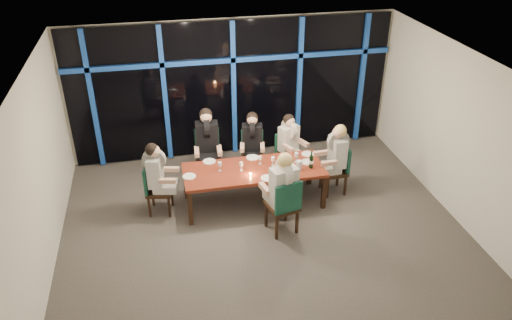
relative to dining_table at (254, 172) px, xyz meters
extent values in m
plane|color=#544F4A|center=(0.00, -0.80, -0.68)|extent=(7.00, 7.00, 0.00)
cube|color=silver|center=(0.00, 2.20, 0.82)|extent=(7.00, 0.04, 3.00)
cube|color=silver|center=(0.00, -3.80, 0.82)|extent=(7.00, 0.04, 3.00)
cube|color=silver|center=(-3.50, -0.80, 0.82)|extent=(0.04, 6.00, 3.00)
cube|color=silver|center=(3.50, -0.80, 0.82)|extent=(0.04, 6.00, 3.00)
cube|color=white|center=(0.00, -0.80, 2.32)|extent=(7.00, 6.00, 0.04)
cube|color=black|center=(0.00, 2.14, 0.82)|extent=(6.86, 0.04, 2.94)
cube|color=#1646AC|center=(-2.90, 2.09, 0.82)|extent=(0.10, 0.10, 2.94)
cube|color=#1646AC|center=(-1.45, 2.09, 0.82)|extent=(0.10, 0.10, 2.94)
cube|color=#1646AC|center=(0.00, 2.09, 0.82)|extent=(0.10, 0.10, 2.94)
cube|color=#1646AC|center=(1.45, 2.09, 0.82)|extent=(0.10, 0.10, 2.94)
cube|color=#1646AC|center=(2.90, 2.09, 0.82)|extent=(0.10, 0.10, 2.94)
cube|color=#1646AC|center=(0.00, 2.09, 1.48)|extent=(6.86, 0.10, 0.10)
cube|color=#FF2D14|center=(1.10, 2.45, 1.47)|extent=(0.60, 0.05, 0.35)
cube|color=maroon|center=(0.00, 0.00, 0.04)|extent=(2.60, 1.00, 0.06)
cube|color=black|center=(-1.24, -0.44, -0.34)|extent=(0.08, 0.08, 0.69)
cube|color=black|center=(1.24, -0.44, -0.34)|extent=(0.08, 0.08, 0.69)
cube|color=black|center=(-1.24, 0.44, -0.34)|extent=(0.08, 0.08, 0.69)
cube|color=black|center=(1.24, 0.44, -0.34)|extent=(0.08, 0.08, 0.69)
cube|color=black|center=(-0.73, 1.00, -0.18)|extent=(0.53, 0.53, 0.07)
cube|color=#19523E|center=(-0.72, 1.22, 0.11)|extent=(0.50, 0.09, 0.55)
cube|color=black|center=(-0.94, 0.81, -0.45)|extent=(0.05, 0.05, 0.46)
cube|color=black|center=(-0.55, 0.78, -0.45)|extent=(0.05, 0.05, 0.46)
cube|color=black|center=(-0.92, 1.21, -0.45)|extent=(0.05, 0.05, 0.46)
cube|color=black|center=(-0.52, 1.18, -0.45)|extent=(0.05, 0.05, 0.46)
cube|color=black|center=(0.17, 0.96, -0.23)|extent=(0.53, 0.53, 0.06)
cube|color=#19523E|center=(0.21, 1.16, 0.04)|extent=(0.45, 0.14, 0.50)
cube|color=black|center=(-0.04, 0.82, -0.47)|extent=(0.05, 0.05, 0.42)
cube|color=black|center=(0.31, 0.75, -0.47)|extent=(0.05, 0.05, 0.42)
cube|color=black|center=(0.03, 1.18, -0.47)|extent=(0.05, 0.05, 0.42)
cube|color=black|center=(0.38, 1.11, -0.47)|extent=(0.05, 0.05, 0.42)
cube|color=black|center=(0.92, 0.84, -0.25)|extent=(0.57, 0.57, 0.06)
cube|color=#19523E|center=(0.84, 1.02, 0.01)|extent=(0.42, 0.22, 0.48)
cube|color=black|center=(0.83, 0.62, -0.48)|extent=(0.05, 0.05, 0.40)
cube|color=black|center=(1.15, 0.75, -0.48)|extent=(0.05, 0.05, 0.40)
cube|color=black|center=(0.69, 0.93, -0.48)|extent=(0.05, 0.05, 0.40)
cube|color=black|center=(1.01, 1.07, -0.48)|extent=(0.05, 0.05, 0.40)
cube|color=black|center=(-1.74, 0.08, -0.23)|extent=(0.53, 0.53, 0.06)
cube|color=#19523E|center=(-1.94, 0.12, 0.04)|extent=(0.14, 0.45, 0.50)
cube|color=black|center=(-1.60, -0.13, -0.47)|extent=(0.05, 0.05, 0.42)
cube|color=black|center=(-1.53, 0.22, -0.47)|extent=(0.05, 0.05, 0.42)
cube|color=black|center=(-1.95, -0.06, -0.47)|extent=(0.05, 0.05, 0.42)
cube|color=black|center=(-1.88, 0.29, -0.47)|extent=(0.05, 0.05, 0.42)
cube|color=black|center=(1.60, 0.06, -0.22)|extent=(0.48, 0.48, 0.06)
cube|color=#19523E|center=(1.80, 0.07, 0.05)|extent=(0.08, 0.46, 0.51)
cube|color=black|center=(1.41, 0.23, -0.47)|extent=(0.04, 0.04, 0.43)
cube|color=black|center=(1.43, -0.13, -0.47)|extent=(0.04, 0.04, 0.43)
cube|color=black|center=(1.77, 0.25, -0.47)|extent=(0.04, 0.04, 0.43)
cube|color=black|center=(1.79, -0.11, -0.47)|extent=(0.04, 0.04, 0.43)
cube|color=black|center=(0.30, -0.93, -0.19)|extent=(0.60, 0.60, 0.07)
cube|color=#19523E|center=(0.35, -1.14, 0.11)|extent=(0.49, 0.17, 0.55)
cube|color=black|center=(0.45, -0.69, -0.45)|extent=(0.05, 0.05, 0.46)
cube|color=black|center=(0.06, -0.78, -0.45)|extent=(0.05, 0.05, 0.46)
cube|color=black|center=(0.54, -1.07, -0.45)|extent=(0.05, 0.05, 0.46)
cube|color=black|center=(0.16, -1.17, -0.45)|extent=(0.05, 0.05, 0.46)
cube|color=black|center=(-0.74, 0.86, -0.07)|extent=(0.43, 0.49, 0.15)
cube|color=black|center=(-0.73, 1.04, 0.29)|extent=(0.46, 0.30, 0.62)
cylinder|color=black|center=(-0.73, 1.04, 0.53)|extent=(0.14, 0.47, 0.46)
sphere|color=tan|center=(-0.73, 1.02, 0.73)|extent=(0.23, 0.23, 0.23)
sphere|color=black|center=(-0.73, 1.06, 0.76)|extent=(0.25, 0.25, 0.25)
cube|color=tan|center=(-0.97, 0.79, 0.11)|extent=(0.11, 0.34, 0.09)
cube|color=tan|center=(-0.53, 0.76, 0.11)|extent=(0.11, 0.34, 0.09)
cube|color=black|center=(0.15, 0.85, -0.13)|extent=(0.44, 0.48, 0.14)
cube|color=black|center=(0.18, 1.00, 0.20)|extent=(0.44, 0.31, 0.56)
cylinder|color=black|center=(0.18, 1.00, 0.42)|extent=(0.18, 0.43, 0.42)
sphere|color=tan|center=(0.17, 0.98, 0.60)|extent=(0.21, 0.21, 0.21)
sphere|color=black|center=(0.18, 1.02, 0.63)|extent=(0.23, 0.23, 0.23)
cube|color=tan|center=(-0.06, 0.81, 0.11)|extent=(0.14, 0.31, 0.08)
cube|color=tan|center=(0.33, 0.73, 0.11)|extent=(0.14, 0.31, 0.08)
cube|color=silver|center=(0.97, 0.74, -0.15)|extent=(0.48, 0.51, 0.13)
cube|color=silver|center=(0.90, 0.88, 0.17)|extent=(0.45, 0.36, 0.54)
cylinder|color=silver|center=(0.90, 0.88, 0.38)|extent=(0.25, 0.41, 0.40)
sphere|color=tan|center=(0.91, 0.86, 0.55)|extent=(0.20, 0.20, 0.20)
sphere|color=black|center=(0.90, 0.90, 0.58)|extent=(0.22, 0.22, 0.22)
cube|color=tan|center=(0.82, 0.59, 0.11)|extent=(0.18, 0.30, 0.08)
cube|color=tan|center=(1.17, 0.74, 0.11)|extent=(0.18, 0.30, 0.08)
cube|color=black|center=(-1.62, 0.06, -0.13)|extent=(0.48, 0.44, 0.14)
cube|color=black|center=(-1.78, 0.09, 0.20)|extent=(0.32, 0.44, 0.56)
cylinder|color=black|center=(-1.78, 0.09, 0.42)|extent=(0.43, 0.18, 0.42)
sphere|color=tan|center=(-1.76, 0.09, 0.60)|extent=(0.21, 0.21, 0.21)
sphere|color=black|center=(-1.80, 0.09, 0.63)|extent=(0.23, 0.23, 0.23)
cube|color=tan|center=(-1.59, -0.16, 0.11)|extent=(0.31, 0.14, 0.08)
cube|color=tan|center=(-1.51, 0.24, 0.11)|extent=(0.31, 0.14, 0.08)
cube|color=black|center=(1.48, 0.05, -0.12)|extent=(0.45, 0.39, 0.14)
cube|color=black|center=(1.64, 0.06, 0.22)|extent=(0.27, 0.42, 0.57)
cylinder|color=black|center=(1.64, 0.06, 0.44)|extent=(0.43, 0.13, 0.43)
sphere|color=tan|center=(1.62, 0.06, 0.62)|extent=(0.21, 0.21, 0.21)
sphere|color=tan|center=(1.66, 0.06, 0.65)|extent=(0.23, 0.23, 0.23)
cube|color=tan|center=(1.39, 0.25, 0.11)|extent=(0.31, 0.10, 0.08)
cube|color=tan|center=(1.41, -0.15, 0.11)|extent=(0.31, 0.10, 0.08)
cube|color=silver|center=(0.27, -0.80, -0.08)|extent=(0.50, 0.54, 0.15)
cube|color=silver|center=(0.31, -0.97, 0.29)|extent=(0.49, 0.36, 0.62)
cylinder|color=silver|center=(0.31, -0.97, 0.53)|extent=(0.22, 0.48, 0.46)
sphere|color=tan|center=(0.31, -0.95, 0.73)|extent=(0.23, 0.23, 0.23)
sphere|color=tan|center=(0.32, -0.99, 0.76)|extent=(0.25, 0.25, 0.25)
cube|color=tan|center=(0.46, -0.66, 0.11)|extent=(0.16, 0.34, 0.09)
cube|color=tan|center=(0.04, -0.76, 0.11)|extent=(0.16, 0.34, 0.09)
cylinder|color=white|center=(-0.77, 0.44, 0.08)|extent=(0.24, 0.24, 0.01)
cylinder|color=white|center=(0.06, 0.41, 0.08)|extent=(0.24, 0.24, 0.01)
cylinder|color=white|center=(1.14, 0.33, 0.08)|extent=(0.24, 0.24, 0.01)
cylinder|color=white|center=(-1.19, -0.03, 0.08)|extent=(0.24, 0.24, 0.01)
cylinder|color=white|center=(1.04, 0.03, 0.08)|extent=(0.24, 0.24, 0.01)
cylinder|color=white|center=(0.17, -0.38, 0.08)|extent=(0.24, 0.24, 0.01)
cylinder|color=black|center=(1.05, -0.17, 0.19)|extent=(0.07, 0.07, 0.24)
cylinder|color=black|center=(1.05, -0.17, 0.36)|extent=(0.03, 0.03, 0.09)
cylinder|color=silver|center=(1.05, -0.17, 0.19)|extent=(0.08, 0.08, 0.07)
cylinder|color=silver|center=(0.81, -0.20, 0.16)|extent=(0.10, 0.10, 0.19)
cylinder|color=silver|center=(0.86, -0.20, 0.18)|extent=(0.01, 0.01, 0.13)
cylinder|color=#FF9C4C|center=(-0.10, -0.20, 0.08)|extent=(0.05, 0.05, 0.03)
cylinder|color=white|center=(-0.23, -0.01, 0.07)|extent=(0.06, 0.06, 0.01)
cylinder|color=white|center=(-0.23, -0.01, 0.12)|extent=(0.01, 0.01, 0.10)
cylinder|color=white|center=(-0.23, -0.01, 0.21)|extent=(0.07, 0.07, 0.07)
cylinder|color=white|center=(0.16, 0.16, 0.07)|extent=(0.06, 0.06, 0.01)
cylinder|color=white|center=(0.16, 0.16, 0.12)|extent=(0.01, 0.01, 0.09)
cylinder|color=white|center=(0.16, 0.16, 0.20)|extent=(0.06, 0.06, 0.06)
cylinder|color=white|center=(0.38, 0.04, 0.07)|extent=(0.07, 0.07, 0.01)
cylinder|color=white|center=(0.38, 0.04, 0.13)|extent=(0.01, 0.01, 0.10)
cylinder|color=white|center=(0.38, 0.04, 0.21)|extent=(0.07, 0.07, 0.07)
cylinder|color=silver|center=(-0.62, 0.06, 0.07)|extent=(0.07, 0.07, 0.01)
cylinder|color=silver|center=(-0.62, 0.06, 0.13)|extent=(0.01, 0.01, 0.10)
cylinder|color=silver|center=(-0.62, 0.06, 0.21)|extent=(0.07, 0.07, 0.07)
cylinder|color=silver|center=(0.84, 0.09, 0.07)|extent=(0.07, 0.07, 0.01)
cylinder|color=silver|center=(0.84, 0.09, 0.13)|extent=(0.01, 0.01, 0.11)
cylinder|color=silver|center=(0.84, 0.09, 0.22)|extent=(0.08, 0.08, 0.08)
camera|label=1|loc=(-1.61, -7.76, 4.76)|focal=35.00mm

